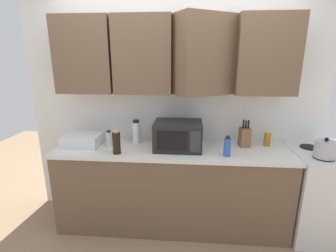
{
  "coord_description": "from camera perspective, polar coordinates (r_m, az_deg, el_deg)",
  "views": [
    {
      "loc": [
        0.16,
        -2.7,
        1.8
      ],
      "look_at": [
        -0.05,
        -0.25,
        1.12
      ],
      "focal_mm": 26.34,
      "sensor_mm": 36.0,
      "label": 1
    }
  ],
  "objects": [
    {
      "name": "kettle",
      "position": [
        2.7,
        32.55,
        -4.53
      ],
      "size": [
        0.18,
        0.18,
        0.19
      ],
      "color": "#B2B2B7",
      "rests_on": "stove_range"
    },
    {
      "name": "bottle_clear_tall",
      "position": [
        2.66,
        -13.44,
        -2.9
      ],
      "size": [
        0.06,
        0.06,
        0.17
      ],
      "color": "silver",
      "rests_on": "counter_run"
    },
    {
      "name": "microwave",
      "position": [
        2.51,
        2.31,
        -2.18
      ],
      "size": [
        0.48,
        0.37,
        0.28
      ],
      "color": "black",
      "rests_on": "counter_run"
    },
    {
      "name": "bottle_soy_dark",
      "position": [
        2.44,
        -11.84,
        -3.83
      ],
      "size": [
        0.08,
        0.08,
        0.23
      ],
      "color": "black",
      "rests_on": "counter_run"
    },
    {
      "name": "counter_run",
      "position": [
        2.76,
        0.88,
        -13.82
      ],
      "size": [
        2.42,
        0.63,
        0.9
      ],
      "color": "brown",
      "rests_on": "ground_plane"
    },
    {
      "name": "dish_rack",
      "position": [
        2.78,
        -19.15,
        -3.04
      ],
      "size": [
        0.38,
        0.3,
        0.12
      ],
      "primitive_type": "cube",
      "color": "silver",
      "rests_on": "counter_run"
    },
    {
      "name": "stove_range",
      "position": [
        3.09,
        32.75,
        -13.08
      ],
      "size": [
        0.76,
        0.64,
        0.91
      ],
      "color": "silver",
      "rests_on": "ground_plane"
    },
    {
      "name": "bottle_blue_cleaner",
      "position": [
        2.39,
        13.57,
        -4.72
      ],
      "size": [
        0.07,
        0.07,
        0.2
      ],
      "color": "#2D56B7",
      "rests_on": "counter_run"
    },
    {
      "name": "bottle_white_jar",
      "position": [
        2.7,
        -7.34,
        -1.38
      ],
      "size": [
        0.08,
        0.08,
        0.26
      ],
      "color": "white",
      "rests_on": "counter_run"
    },
    {
      "name": "wall_back_with_cabinets",
      "position": [
        2.64,
        1.32,
        10.58
      ],
      "size": [
        3.29,
        0.58,
        2.6
      ],
      "color": "white",
      "rests_on": "ground_plane"
    },
    {
      "name": "knife_block",
      "position": [
        2.71,
        17.32,
        -2.36
      ],
      "size": [
        0.11,
        0.13,
        0.29
      ],
      "color": "brown",
      "rests_on": "counter_run"
    },
    {
      "name": "bottle_amber_vinegar",
      "position": [
        2.81,
        21.98,
        -2.84
      ],
      "size": [
        0.07,
        0.07,
        0.15
      ],
      "color": "#AD701E",
      "rests_on": "counter_run"
    }
  ]
}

